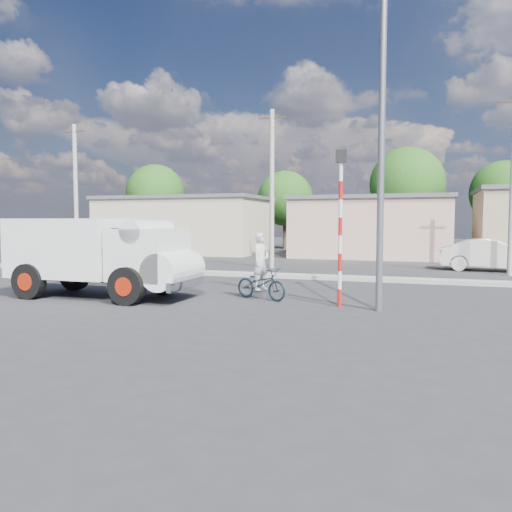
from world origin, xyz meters
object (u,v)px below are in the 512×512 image
(streetlight, at_px, (375,123))
(truck, at_px, (103,254))
(cyclist, at_px, (261,271))
(traffic_pole, at_px, (340,214))
(car_cream, at_px, (492,255))
(bicycle, at_px, (261,284))

(streetlight, bearing_deg, truck, -177.64)
(cyclist, relative_size, traffic_pole, 0.40)
(traffic_pole, bearing_deg, car_cream, 66.89)
(truck, xyz_separation_m, car_cream, (12.63, 13.03, -0.60))
(truck, xyz_separation_m, traffic_pole, (7.34, 0.64, 1.22))
(car_cream, xyz_separation_m, traffic_pole, (-5.29, -12.39, 1.82))
(car_cream, bearing_deg, streetlight, 167.79)
(truck, bearing_deg, streetlight, 2.61)
(truck, height_order, car_cream, truck)
(bicycle, height_order, cyclist, cyclist)
(truck, relative_size, bicycle, 3.25)
(bicycle, bearing_deg, truck, 124.30)
(bicycle, bearing_deg, cyclist, 0.00)
(car_cream, height_order, streetlight, streetlight)
(cyclist, relative_size, car_cream, 0.37)
(car_cream, bearing_deg, bicycle, 153.38)
(cyclist, bearing_deg, traffic_pole, -82.01)
(cyclist, bearing_deg, streetlight, -83.47)
(truck, distance_m, traffic_pole, 7.47)
(cyclist, height_order, streetlight, streetlight)
(traffic_pole, relative_size, streetlight, 0.48)
(traffic_pole, bearing_deg, bicycle, 167.53)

